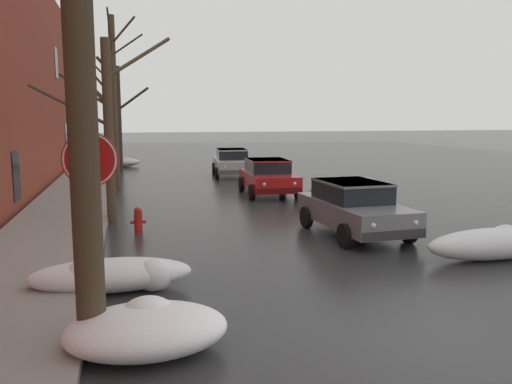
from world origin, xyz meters
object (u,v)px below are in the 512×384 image
Objects in this scene: bare_tree_at_the_corner at (78,50)px; stop_sign_at_corner at (91,179)px; bare_tree_mid_block at (114,99)px; sedan_red_parked_kerbside_close at (268,176)px; bare_tree_second_along_sidewalk at (107,122)px; bare_tree_far_down_block at (118,113)px; fire_hydrant at (138,220)px; sedan_grey_approaching_near_lane at (354,207)px; sedan_silver_parked_kerbside_mid at (232,162)px.

bare_tree_at_the_corner reaches higher than stop_sign_at_corner.
sedan_red_parked_kerbside_close is at bearing -31.42° from bare_tree_mid_block.
bare_tree_at_the_corner is 2.53× the size of stop_sign_at_corner.
sedan_red_parked_kerbside_close is (6.01, 4.21, -2.21)m from bare_tree_second_along_sidewalk.
bare_tree_far_down_block is 24.25m from stop_sign_at_corner.
bare_tree_at_the_corner is 1.82× the size of sedan_red_parked_kerbside_close.
sedan_red_parked_kerbside_close is at bearing 64.95° from stop_sign_at_corner.
bare_tree_mid_block reaches higher than fire_hydrant.
fire_hydrant is 7.05m from stop_sign_at_corner.
sedan_grey_approaching_near_lane is 1.00× the size of sedan_red_parked_kerbside_close.
bare_tree_far_down_block is 7.86m from sedan_silver_parked_kerbside_mid.
sedan_grey_approaching_near_lane is 0.92× the size of sedan_silver_parked_kerbside_mid.
bare_tree_mid_block is (0.02, 16.93, -0.04)m from bare_tree_at_the_corner.
sedan_red_parked_kerbside_close is at bearing 65.73° from bare_tree_at_the_corner.
bare_tree_at_the_corner is 1.13× the size of bare_tree_far_down_block.
sedan_grey_approaching_near_lane is 5.81m from fire_hydrant.
bare_tree_at_the_corner reaches higher than fire_hydrant.
fire_hydrant is at bearing -66.64° from bare_tree_second_along_sidewalk.
bare_tree_far_down_block reaches higher than stop_sign_at_corner.
stop_sign_at_corner is at bearing 85.80° from bare_tree_at_the_corner.
sedan_red_parked_kerbside_close is (-0.34, 7.52, 0.00)m from sedan_grey_approaching_near_lane.
bare_tree_at_the_corner is 1.67× the size of sedan_silver_parked_kerbside_mid.
sedan_red_parked_kerbside_close is 1.39× the size of stop_sign_at_corner.
bare_tree_second_along_sidewalk reaches higher than sedan_silver_parked_kerbside_mid.
bare_tree_at_the_corner is at bearing -94.20° from stop_sign_at_corner.
sedan_red_parked_kerbside_close is 0.92× the size of sedan_silver_parked_kerbside_mid.
stop_sign_at_corner is (-5.82, -19.64, 1.52)m from sedan_silver_parked_kerbside_mid.
bare_tree_mid_block is at bearing 119.48° from sedan_grey_approaching_near_lane.
bare_tree_mid_block is at bearing 89.93° from bare_tree_at_the_corner.
sedan_red_parked_kerbside_close is at bearing -88.94° from sedan_silver_parked_kerbside_mid.
bare_tree_mid_block is (0.04, 7.85, 0.92)m from bare_tree_second_along_sidewalk.
sedan_red_parked_kerbside_close is (5.98, -11.50, -2.55)m from bare_tree_far_down_block.
bare_tree_second_along_sidewalk is at bearing -90.31° from bare_tree_mid_block.
bare_tree_far_down_block is at bearing 89.98° from bare_tree_at_the_corner.
stop_sign_at_corner reaches higher than sedan_red_parked_kerbside_close.
sedan_silver_parked_kerbside_mid is (-0.13, 6.92, 0.00)m from sedan_red_parked_kerbside_close.
sedan_grey_approaching_near_lane is 5.74× the size of fire_hydrant.
stop_sign_at_corner is at bearing -89.93° from bare_tree_far_down_block.
sedan_red_parked_kerbside_close is at bearing 48.78° from fire_hydrant.
bare_tree_far_down_block is 1.61× the size of sedan_red_parked_kerbside_close.
stop_sign_at_corner reaches higher than fire_hydrant.
bare_tree_at_the_corner is 16.93m from bare_tree_mid_block.
sedan_silver_parked_kerbside_mid is (-0.47, 14.43, 0.00)m from sedan_grey_approaching_near_lane.
bare_tree_second_along_sidewalk is at bearing 152.47° from sedan_grey_approaching_near_lane.
bare_tree_far_down_block is 2.25× the size of stop_sign_at_corner.
sedan_red_parked_kerbside_close is 14.13m from stop_sign_at_corner.
bare_tree_second_along_sidewalk is 12.77m from sedan_silver_parked_kerbside_mid.
bare_tree_second_along_sidewalk reaches higher than fire_hydrant.
sedan_red_parked_kerbside_close is 7.96m from fire_hydrant.
bare_tree_far_down_block is 1.48× the size of sedan_silver_parked_kerbside_mid.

